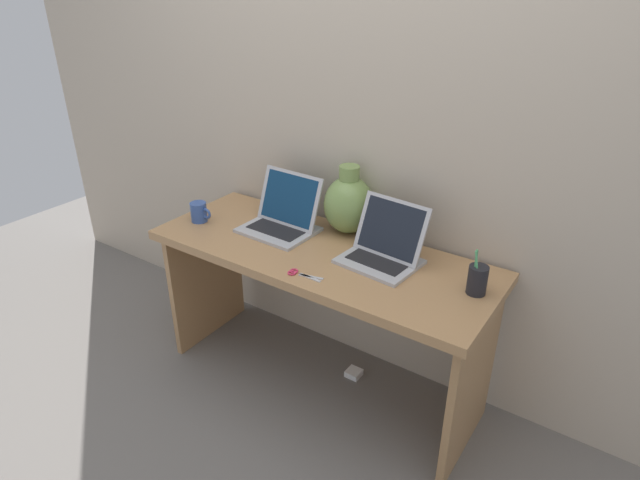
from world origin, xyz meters
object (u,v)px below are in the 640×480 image
laptop_left (284,215)px  green_vase (349,204)px  coffee_mug (199,212)px  scissors (299,274)px  pen_cup (477,280)px  laptop_right (385,246)px  power_brick (354,373)px

laptop_left → green_vase: green_vase is taller
coffee_mug → scissors: 0.69m
laptop_left → pen_cup: (0.92, -0.04, -0.01)m
laptop_right → scissors: size_ratio=2.19×
power_brick → pen_cup: bearing=-7.5°
green_vase → laptop_right: bearing=-28.8°
scissors → power_brick: 0.78m
pen_cup → power_brick: pen_cup is taller
pen_cup → scissors: size_ratio=1.19×
green_vase → power_brick: bearing=-41.6°
laptop_right → coffee_mug: laptop_right is taller
laptop_right → laptop_left: bearing=179.6°
green_vase → power_brick: 0.85m
scissors → pen_cup: bearing=22.8°
laptop_right → pen_cup: size_ratio=1.84×
laptop_right → green_vase: 0.31m
laptop_left → laptop_right: 0.52m
pen_cup → laptop_left: bearing=177.8°
laptop_right → power_brick: laptop_right is taller
laptop_left → coffee_mug: laptop_left is taller
coffee_mug → power_brick: (0.75, 0.20, -0.74)m
green_vase → scissors: bearing=-84.2°
coffee_mug → scissors: (0.68, -0.13, -0.04)m
laptop_left → laptop_right: (0.52, -0.00, -0.00)m
power_brick → scissors: bearing=-102.6°
pen_cup → green_vase: bearing=165.1°
green_vase → coffee_mug: size_ratio=2.72×
laptop_right → scissors: 0.37m
scissors → coffee_mug: bearing=168.8°
laptop_right → scissors: bearing=-126.9°
green_vase → scissors: size_ratio=2.10×
green_vase → power_brick: size_ratio=4.44×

